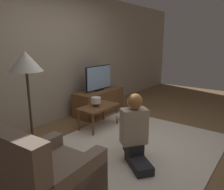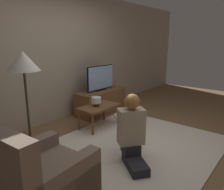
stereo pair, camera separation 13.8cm
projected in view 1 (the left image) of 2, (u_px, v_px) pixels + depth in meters
The scene contains 10 objects.
ground_plane at pixel (136, 145), 3.43m from camera, with size 10.00×10.00×0.00m, color brown.
wall_back at pixel (53, 56), 4.25m from camera, with size 10.00×0.06×2.60m.
rug at pixel (136, 145), 3.43m from camera, with size 2.55×2.29×0.02m.
tv_stand at pixel (99, 102), 4.93m from camera, with size 1.23×0.48×0.52m.
tv at pixel (99, 78), 4.80m from camera, with size 0.79×0.08×0.55m.
coffee_table at pixel (98, 109), 4.05m from camera, with size 0.78×0.43×0.42m.
floor_lamp at pixel (26, 70), 2.52m from camera, with size 0.39×0.39×1.48m.
armchair at pixel (46, 184), 2.05m from camera, with size 0.90×0.82×0.92m.
person_kneeling at pixel (134, 129), 2.86m from camera, with size 0.70×0.82×0.93m.
table_lamp at pixel (96, 101), 4.00m from camera, with size 0.18×0.18×0.17m.
Camera 1 is at (-2.73, -1.59, 1.60)m, focal length 35.00 mm.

